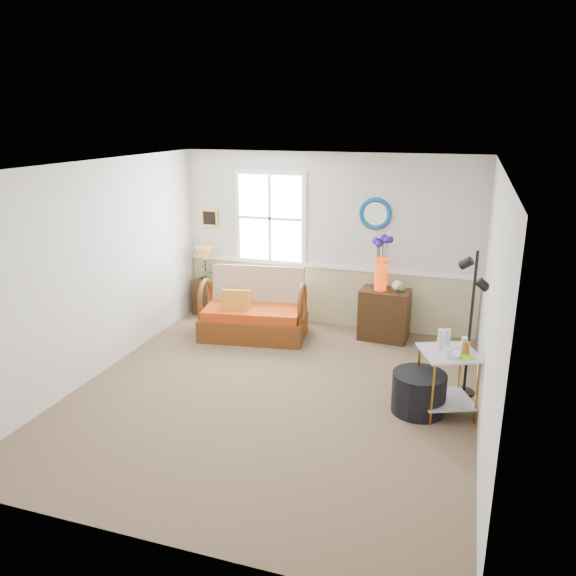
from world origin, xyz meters
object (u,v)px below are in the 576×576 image
(lamp_stand, at_px, (206,297))
(cabinet, at_px, (384,314))
(ottoman, at_px, (419,392))
(loveseat, at_px, (253,304))
(side_table, at_px, (447,383))
(floor_lamp, at_px, (470,325))

(lamp_stand, xyz_separation_m, cabinet, (2.91, -0.18, 0.08))
(lamp_stand, bearing_deg, ottoman, -31.13)
(loveseat, bearing_deg, cabinet, 6.39)
(lamp_stand, height_order, side_table, side_table)
(floor_lamp, bearing_deg, loveseat, -175.71)
(cabinet, bearing_deg, ottoman, -67.48)
(loveseat, height_order, floor_lamp, floor_lamp)
(cabinet, xyz_separation_m, floor_lamp, (1.15, -1.40, 0.48))
(floor_lamp, distance_m, ottoman, 0.98)
(cabinet, xyz_separation_m, ottoman, (0.68, -1.99, -0.14))
(loveseat, height_order, ottoman, loveseat)
(lamp_stand, relative_size, ottoman, 0.99)
(side_table, height_order, ottoman, side_table)
(cabinet, height_order, ottoman, cabinet)
(cabinet, bearing_deg, side_table, -59.98)
(lamp_stand, bearing_deg, floor_lamp, -21.22)
(loveseat, xyz_separation_m, ottoman, (2.50, -1.50, -0.26))
(lamp_stand, relative_size, side_table, 0.80)
(lamp_stand, xyz_separation_m, side_table, (3.87, -2.12, 0.07))
(loveseat, relative_size, cabinet, 2.03)
(loveseat, relative_size, lamp_stand, 2.59)
(loveseat, bearing_deg, side_table, -36.24)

